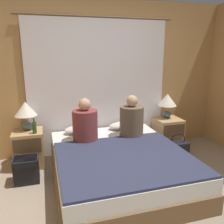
# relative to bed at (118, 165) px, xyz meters

# --- Properties ---
(ground_plane) EXTENTS (16.00, 16.00, 0.00)m
(ground_plane) POSITION_rel_bed_xyz_m (0.00, -0.68, -0.21)
(ground_plane) COLOR gray
(wall_back) EXTENTS (4.50, 0.06, 2.50)m
(wall_back) POSITION_rel_bed_xyz_m (0.00, 1.13, 1.04)
(wall_back) COLOR tan
(wall_back) RESTS_ON ground_plane
(curtain_panel) EXTENTS (2.52, 0.02, 2.23)m
(curtain_panel) POSITION_rel_bed_xyz_m (0.00, 1.06, 0.90)
(curtain_panel) COLOR white
(curtain_panel) RESTS_ON ground_plane
(bed) EXTENTS (1.67, 2.02, 0.42)m
(bed) POSITION_rel_bed_xyz_m (0.00, 0.00, 0.00)
(bed) COLOR brown
(bed) RESTS_ON ground_plane
(nightstand_left) EXTENTS (0.43, 0.44, 0.55)m
(nightstand_left) POSITION_rel_bed_xyz_m (-1.17, 0.77, 0.07)
(nightstand_left) COLOR tan
(nightstand_left) RESTS_ON ground_plane
(nightstand_right) EXTENTS (0.43, 0.44, 0.55)m
(nightstand_right) POSITION_rel_bed_xyz_m (1.17, 0.77, 0.07)
(nightstand_right) COLOR tan
(nightstand_right) RESTS_ON ground_plane
(lamp_left) EXTENTS (0.32, 0.32, 0.43)m
(lamp_left) POSITION_rel_bed_xyz_m (-1.17, 0.85, 0.63)
(lamp_left) COLOR slate
(lamp_left) RESTS_ON nightstand_left
(lamp_right) EXTENTS (0.32, 0.32, 0.43)m
(lamp_right) POSITION_rel_bed_xyz_m (1.17, 0.85, 0.63)
(lamp_right) COLOR slate
(lamp_right) RESTS_ON nightstand_right
(pillow_left) EXTENTS (0.52, 0.29, 0.12)m
(pillow_left) POSITION_rel_bed_xyz_m (-0.37, 0.83, 0.27)
(pillow_left) COLOR silver
(pillow_left) RESTS_ON bed
(pillow_right) EXTENTS (0.52, 0.29, 0.12)m
(pillow_right) POSITION_rel_bed_xyz_m (0.37, 0.83, 0.27)
(pillow_right) COLOR silver
(pillow_right) RESTS_ON bed
(blanket_on_bed) EXTENTS (1.61, 1.41, 0.03)m
(blanket_on_bed) POSITION_rel_bed_xyz_m (0.00, -0.27, 0.23)
(blanket_on_bed) COLOR #2D334C
(blanket_on_bed) RESTS_ON bed
(person_left_in_bed) EXTENTS (0.36, 0.36, 0.63)m
(person_left_in_bed) POSITION_rel_bed_xyz_m (-0.35, 0.47, 0.47)
(person_left_in_bed) COLOR brown
(person_left_in_bed) RESTS_ON bed
(person_right_in_bed) EXTENTS (0.36, 0.36, 0.64)m
(person_right_in_bed) POSITION_rel_bed_xyz_m (0.36, 0.47, 0.47)
(person_right_in_bed) COLOR brown
(person_right_in_bed) RESTS_ON bed
(beer_bottle_on_left_stand) EXTENTS (0.06, 0.06, 0.23)m
(beer_bottle_on_left_stand) POSITION_rel_bed_xyz_m (-1.06, 0.65, 0.43)
(beer_bottle_on_left_stand) COLOR #2D4C28
(beer_bottle_on_left_stand) RESTS_ON nightstand_left
(backpack_on_floor) EXTENTS (0.32, 0.28, 0.34)m
(backpack_on_floor) POSITION_rel_bed_xyz_m (-1.19, 0.29, -0.01)
(backpack_on_floor) COLOR black
(backpack_on_floor) RESTS_ON ground_plane
(handbag_on_floor) EXTENTS (0.34, 0.19, 0.42)m
(handbag_on_floor) POSITION_rel_bed_xyz_m (1.14, 0.39, -0.07)
(handbag_on_floor) COLOR black
(handbag_on_floor) RESTS_ON ground_plane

